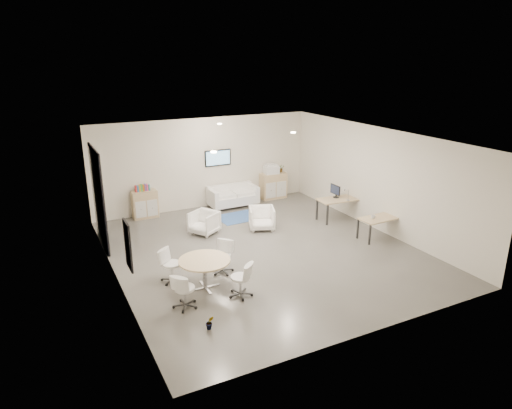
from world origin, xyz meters
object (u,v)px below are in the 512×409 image
object	(u,v)px
armchair_left	(204,221)
armchair_right	(262,217)
desk_rear	(339,201)
round_table	(205,263)
sideboard_left	(145,204)
loveseat	(232,197)
sideboard_right	(273,186)
desk_front	(380,220)

from	to	relation	value
armchair_left	armchair_right	bearing A→B (deg)	42.50
desk_rear	round_table	size ratio (longest dim) A/B	1.18
armchair_left	armchair_right	size ratio (longest dim) A/B	0.98
sideboard_left	loveseat	size ratio (longest dim) A/B	0.53
sideboard_right	desk_rear	xyz separation A→B (m)	(0.78, -3.07, 0.16)
armchair_left	round_table	world-z (taller)	armchair_left
desk_rear	armchair_left	bearing A→B (deg)	173.31
armchair_right	desk_rear	xyz separation A→B (m)	(2.69, -0.36, 0.26)
round_table	armchair_left	bearing A→B (deg)	69.66
desk_rear	armchair_right	bearing A→B (deg)	176.22
sideboard_right	armchair_right	size ratio (longest dim) A/B	1.25
round_table	desk_rear	bearing A→B (deg)	23.56
sideboard_right	desk_rear	world-z (taller)	sideboard_right
armchair_left	armchair_right	distance (m)	1.82
sideboard_right	desk_rear	distance (m)	3.17
sideboard_left	armchair_left	distance (m)	2.59
armchair_left	desk_rear	world-z (taller)	armchair_left
desk_front	round_table	size ratio (longest dim) A/B	1.06
desk_front	round_table	bearing A→B (deg)	-176.86
sideboard_left	armchair_left	world-z (taller)	sideboard_left
sideboard_left	sideboard_right	distance (m)	4.93
loveseat	armchair_left	distance (m)	2.78
loveseat	round_table	world-z (taller)	loveseat
armchair_left	desk_front	distance (m)	5.31
desk_front	round_table	distance (m)	5.80
loveseat	armchair_left	world-z (taller)	armchair_left
sideboard_right	sideboard_left	bearing A→B (deg)	179.74
sideboard_left	loveseat	bearing A→B (deg)	-3.68
sideboard_right	round_table	xyz separation A→B (m)	(-4.89, -5.54, 0.16)
sideboard_left	round_table	world-z (taller)	sideboard_left
sideboard_right	loveseat	xyz separation A→B (m)	(-1.79, -0.18, -0.14)
sideboard_right	desk_front	size ratio (longest dim) A/B	0.76
desk_rear	round_table	bearing A→B (deg)	-152.53
sideboard_left	desk_front	bearing A→B (deg)	-40.74
armchair_right	armchair_left	bearing A→B (deg)	-173.29
sideboard_right	round_table	distance (m)	7.39
armchair_left	desk_front	size ratio (longest dim) A/B	0.60
armchair_right	round_table	bearing A→B (deg)	-114.76
sideboard_left	round_table	distance (m)	5.57
armchair_right	desk_rear	bearing A→B (deg)	13.99
desk_rear	loveseat	bearing A→B (deg)	135.57
sideboard_left	loveseat	world-z (taller)	sideboard_left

